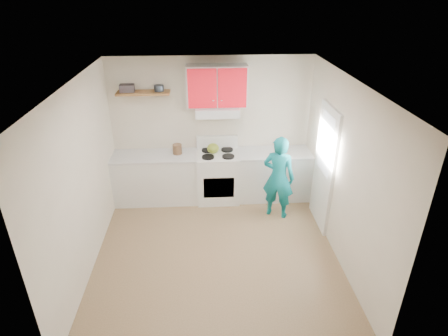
{
  "coord_description": "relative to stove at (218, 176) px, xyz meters",
  "views": [
    {
      "loc": [
        -0.16,
        -4.52,
        3.71
      ],
      "look_at": [
        0.15,
        0.55,
        1.15
      ],
      "focal_mm": 29.77,
      "sensor_mm": 36.0,
      "label": 1
    }
  ],
  "objects": [
    {
      "name": "floor",
      "position": [
        -0.1,
        -1.57,
        -0.46
      ],
      "size": [
        3.8,
        3.8,
        0.0
      ],
      "primitive_type": "plane",
      "color": "brown",
      "rests_on": "ground"
    },
    {
      "name": "cutting_board",
      "position": [
        0.94,
        -0.07,
        0.45
      ],
      "size": [
        0.31,
        0.24,
        0.02
      ],
      "primitive_type": "cube",
      "rotation": [
        0.0,
        0.0,
        0.07
      ],
      "color": "olive",
      "rests_on": "counter_right"
    },
    {
      "name": "person",
      "position": [
        1.0,
        -0.63,
        0.28
      ],
      "size": [
        0.64,
        0.55,
        1.48
      ],
      "primitive_type": "imported",
      "rotation": [
        0.0,
        0.0,
        2.71
      ],
      "color": "#0E7881",
      "rests_on": "floor"
    },
    {
      "name": "crock",
      "position": [
        -0.73,
        0.06,
        0.54
      ],
      "size": [
        0.21,
        0.21,
        0.2
      ],
      "primitive_type": "cylinder",
      "rotation": [
        0.0,
        0.0,
        0.27
      ],
      "color": "brown",
      "rests_on": "counter_left"
    },
    {
      "name": "kettle",
      "position": [
        -0.08,
        0.05,
        0.55
      ],
      "size": [
        0.27,
        0.27,
        0.18
      ],
      "primitive_type": "ellipsoid",
      "rotation": [
        0.0,
        0.0,
        0.33
      ],
      "color": "olive",
      "rests_on": "stove"
    },
    {
      "name": "back_wall",
      "position": [
        -0.1,
        0.32,
        0.84
      ],
      "size": [
        3.6,
        0.04,
        2.6
      ],
      "primitive_type": "cube",
      "color": "beige",
      "rests_on": "floor"
    },
    {
      "name": "front_wall",
      "position": [
        -0.1,
        -3.47,
        0.84
      ],
      "size": [
        3.6,
        0.04,
        2.6
      ],
      "primitive_type": "cube",
      "color": "beige",
      "rests_on": "floor"
    },
    {
      "name": "tin",
      "position": [
        -0.98,
        0.19,
        1.63
      ],
      "size": [
        0.21,
        0.21,
        0.1
      ],
      "primitive_type": "cylinder",
      "rotation": [
        0.0,
        0.0,
        0.34
      ],
      "color": "#333D4C",
      "rests_on": "shelf"
    },
    {
      "name": "ceiling",
      "position": [
        -0.1,
        -1.57,
        2.14
      ],
      "size": [
        3.6,
        3.8,
        0.04
      ],
      "primitive_type": "cube",
      "color": "white",
      "rests_on": "floor"
    },
    {
      "name": "upper_cabinets",
      "position": [
        0.0,
        0.16,
        1.66
      ],
      "size": [
        1.02,
        0.33,
        0.7
      ],
      "primitive_type": "cube",
      "color": "red",
      "rests_on": "back_wall"
    },
    {
      "name": "counter_right",
      "position": [
        1.04,
        0.02,
        -0.01
      ],
      "size": [
        1.32,
        0.6,
        0.9
      ],
      "primitive_type": "cube",
      "color": "silver",
      "rests_on": "floor"
    },
    {
      "name": "stove",
      "position": [
        0.0,
        0.0,
        0.0
      ],
      "size": [
        0.76,
        0.65,
        0.92
      ],
      "primitive_type": "cube",
      "color": "white",
      "rests_on": "floor"
    },
    {
      "name": "right_wall",
      "position": [
        1.7,
        -1.57,
        0.84
      ],
      "size": [
        0.04,
        3.8,
        2.6
      ],
      "primitive_type": "cube",
      "color": "beige",
      "rests_on": "floor"
    },
    {
      "name": "range_hood",
      "position": [
        0.0,
        0.1,
        1.24
      ],
      "size": [
        0.76,
        0.44,
        0.15
      ],
      "primitive_type": "cube",
      "color": "silver",
      "rests_on": "back_wall"
    },
    {
      "name": "books",
      "position": [
        -1.52,
        0.18,
        1.64
      ],
      "size": [
        0.25,
        0.19,
        0.13
      ],
      "primitive_type": "cube",
      "rotation": [
        0.0,
        0.0,
        0.06
      ],
      "color": "#433B41",
      "rests_on": "shelf"
    },
    {
      "name": "door_glass",
      "position": [
        1.65,
        -0.88,
        0.99
      ],
      "size": [
        0.01,
        0.55,
        0.95
      ],
      "primitive_type": "cube",
      "color": "white",
      "rests_on": "door"
    },
    {
      "name": "silicone_mat",
      "position": [
        1.33,
        0.05,
        0.44
      ],
      "size": [
        0.33,
        0.29,
        0.01
      ],
      "primitive_type": "cube",
      "rotation": [
        0.0,
        0.0,
        0.19
      ],
      "color": "red",
      "rests_on": "counter_right"
    },
    {
      "name": "door",
      "position": [
        1.68,
        -0.88,
        0.56
      ],
      "size": [
        0.05,
        0.85,
        2.05
      ],
      "primitive_type": "cube",
      "color": "white",
      "rests_on": "floor"
    },
    {
      "name": "counter_left",
      "position": [
        -1.14,
        0.02,
        -0.01
      ],
      "size": [
        1.52,
        0.6,
        0.9
      ],
      "primitive_type": "cube",
      "color": "silver",
      "rests_on": "floor"
    },
    {
      "name": "left_wall",
      "position": [
        -1.9,
        -1.57,
        0.84
      ],
      "size": [
        0.04,
        3.8,
        2.6
      ],
      "primitive_type": "cube",
      "color": "beige",
      "rests_on": "floor"
    },
    {
      "name": "shelf",
      "position": [
        -1.25,
        0.18,
        1.56
      ],
      "size": [
        0.9,
        0.3,
        0.04
      ],
      "primitive_type": "cube",
      "color": "brown",
      "rests_on": "back_wall"
    }
  ]
}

